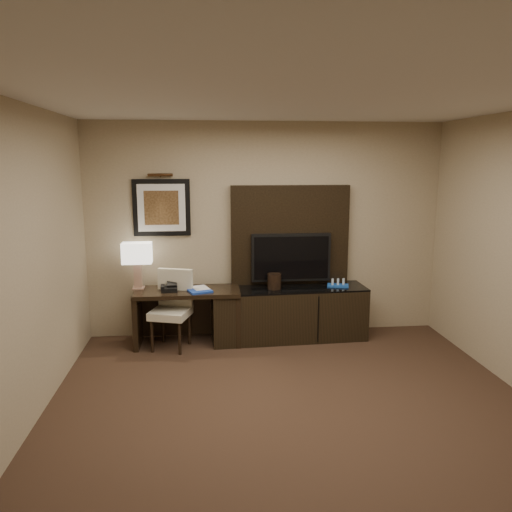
{
  "coord_description": "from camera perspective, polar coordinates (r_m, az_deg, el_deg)",
  "views": [
    {
      "loc": [
        -0.76,
        -3.76,
        2.22
      ],
      "look_at": [
        -0.2,
        1.8,
        1.15
      ],
      "focal_mm": 35.0,
      "sensor_mm": 36.0,
      "label": 1
    }
  ],
  "objects": [
    {
      "name": "ice_bucket",
      "position": [
        6.16,
        2.1,
        -2.89
      ],
      "size": [
        0.17,
        0.17,
        0.19
      ],
      "primitive_type": "cylinder",
      "rotation": [
        0.0,
        0.0,
        -0.01
      ],
      "color": "black",
      "rests_on": "credenza"
    },
    {
      "name": "wall_left",
      "position": [
        4.14,
        -26.78,
        -2.49
      ],
      "size": [
        0.01,
        5.0,
        2.7
      ],
      "primitive_type": "cube",
      "color": "tan",
      "rests_on": "floor"
    },
    {
      "name": "desk_chair",
      "position": [
        6.05,
        -9.75,
        -6.38
      ],
      "size": [
        0.56,
        0.6,
        0.89
      ],
      "primitive_type": null,
      "rotation": [
        0.0,
        0.0,
        -0.3
      ],
      "color": "beige",
      "rests_on": "floor"
    },
    {
      "name": "picture_light",
      "position": [
        6.23,
        -10.89,
        9.09
      ],
      "size": [
        0.04,
        0.04,
        0.3
      ],
      "primitive_type": "cylinder",
      "color": "#3E2613",
      "rests_on": "wall_back"
    },
    {
      "name": "minibar_tray",
      "position": [
        6.37,
        9.35,
        -3.02
      ],
      "size": [
        0.29,
        0.22,
        0.09
      ],
      "primitive_type": null,
      "rotation": [
        0.0,
        0.0,
        -0.26
      ],
      "color": "#1B51B2",
      "rests_on": "credenza"
    },
    {
      "name": "tv_wall_panel",
      "position": [
        6.36,
        3.88,
        2.23
      ],
      "size": [
        1.5,
        0.12,
        1.3
      ],
      "primitive_type": "cube",
      "color": "black",
      "rests_on": "wall_back"
    },
    {
      "name": "tv",
      "position": [
        6.31,
        4.0,
        -0.15
      ],
      "size": [
        1.0,
        0.08,
        0.6
      ],
      "primitive_type": "cube",
      "color": "black",
      "rests_on": "tv_wall_panel"
    },
    {
      "name": "blue_folder",
      "position": [
        6.06,
        -6.61,
        -3.85
      ],
      "size": [
        0.36,
        0.41,
        0.02
      ],
      "primitive_type": "cube",
      "rotation": [
        0.0,
        0.0,
        0.34
      ],
      "color": "#193BA4",
      "rests_on": "desk"
    },
    {
      "name": "table_lamp",
      "position": [
        6.22,
        -13.38,
        -1.32
      ],
      "size": [
        0.32,
        0.19,
        0.52
      ],
      "primitive_type": null,
      "rotation": [
        0.0,
        0.0,
        -0.0
      ],
      "color": "tan",
      "rests_on": "desk"
    },
    {
      "name": "book",
      "position": [
        6.05,
        -7.22,
        -2.78
      ],
      "size": [
        0.18,
        0.08,
        0.25
      ],
      "primitive_type": "imported",
      "rotation": [
        0.0,
        0.0,
        0.31
      ],
      "color": "#B5AD8E",
      "rests_on": "desk"
    },
    {
      "name": "wall_back",
      "position": [
        6.36,
        1.13,
        2.99
      ],
      "size": [
        4.5,
        0.01,
        2.7
      ],
      "primitive_type": "cube",
      "color": "tan",
      "rests_on": "floor"
    },
    {
      "name": "wall_front",
      "position": [
        1.71,
        23.06,
        -20.81
      ],
      "size": [
        4.5,
        0.01,
        2.7
      ],
      "primitive_type": "cube",
      "color": "tan",
      "rests_on": "floor"
    },
    {
      "name": "desk_phone",
      "position": [
        6.07,
        -9.87,
        -3.56
      ],
      "size": [
        0.2,
        0.18,
        0.09
      ],
      "primitive_type": null,
      "rotation": [
        0.0,
        0.0,
        0.05
      ],
      "color": "black",
      "rests_on": "desk"
    },
    {
      "name": "floor",
      "position": [
        4.43,
        5.15,
        -19.34
      ],
      "size": [
        4.5,
        5.0,
        0.01
      ],
      "primitive_type": "cube",
      "color": "#342217",
      "rests_on": "ground"
    },
    {
      "name": "desk",
      "position": [
        6.21,
        -7.79,
        -6.89
      ],
      "size": [
        1.27,
        0.55,
        0.68
      ],
      "primitive_type": "cube",
      "rotation": [
        0.0,
        0.0,
        -0.0
      ],
      "color": "black",
      "rests_on": "floor"
    },
    {
      "name": "artwork",
      "position": [
        6.29,
        -10.73,
        5.45
      ],
      "size": [
        0.7,
        0.04,
        0.7
      ],
      "primitive_type": "cube",
      "color": "black",
      "rests_on": "wall_back"
    },
    {
      "name": "credenza",
      "position": [
        6.33,
        3.76,
        -6.53
      ],
      "size": [
        1.95,
        0.62,
        0.66
      ],
      "primitive_type": "cube",
      "rotation": [
        0.0,
        0.0,
        0.05
      ],
      "color": "black",
      "rests_on": "floor"
    },
    {
      "name": "ceiling",
      "position": [
        3.86,
        5.86,
        17.91
      ],
      "size": [
        4.5,
        5.0,
        0.01
      ],
      "primitive_type": "cube",
      "color": "silver",
      "rests_on": "wall_back"
    }
  ]
}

